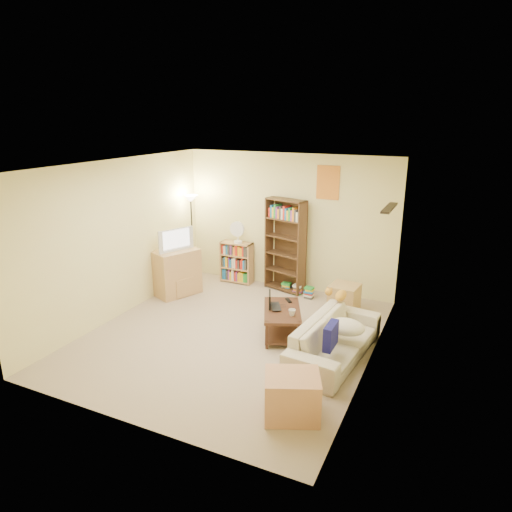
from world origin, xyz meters
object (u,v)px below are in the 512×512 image
tabby_cat (339,295)px  tall_bookshelf (285,243)px  television (174,239)px  end_cabinet (292,396)px  floor_lamp (191,213)px  short_bookshelf (237,262)px  mug (292,313)px  tv_stand (176,272)px  coffee_table (282,319)px  side_table (344,299)px  desk_fan (237,231)px  sofa (335,339)px  laptop (279,307)px

tabby_cat → tall_bookshelf: (-1.36, 1.30, 0.30)m
television → end_cabinet: television is taller
tall_bookshelf → floor_lamp: tall_bookshelf is taller
short_bookshelf → floor_lamp: floor_lamp is taller
mug → tv_stand: bearing=161.1°
tall_bookshelf → floor_lamp: (-1.83, -0.25, 0.44)m
tall_bookshelf → end_cabinet: bearing=-50.9°
coffee_table → tall_bookshelf: tall_bookshelf is taller
short_bookshelf → side_table: (2.28, -0.59, -0.15)m
desk_fan → end_cabinet: size_ratio=0.72×
tall_bookshelf → side_table: 1.55m
coffee_table → short_bookshelf: (-1.64, 1.73, 0.13)m
tabby_cat → tv_stand: 3.11m
tabby_cat → tall_bookshelf: size_ratio=0.25×
mug → tall_bookshelf: (-0.85, 1.88, 0.44)m
coffee_table → television: bearing=139.2°
tv_stand → television: (0.00, 0.00, 0.62)m
television → floor_lamp: 0.82m
television → floor_lamp: size_ratio=0.40×
short_bookshelf → sofa: bearing=-39.2°
television → desk_fan: bearing=-15.5°
tv_stand → end_cabinet: tv_stand is taller
television → end_cabinet: 4.08m
tv_stand → floor_lamp: (-0.10, 0.74, 0.93)m
sofa → side_table: bearing=15.6°
tall_bookshelf → tabby_cat: bearing=-27.4°
coffee_table → floor_lamp: size_ratio=0.63×
sofa → tall_bookshelf: tall_bookshelf is taller
tabby_cat → desk_fan: bearing=151.5°
desk_fan → tabby_cat: bearing=-28.5°
coffee_table → tv_stand: size_ratio=1.29×
mug → short_bookshelf: bearing=134.5°
mug → side_table: 1.37m
sofa → short_bookshelf: bearing=57.2°
mug → tv_stand: tv_stand is taller
coffee_table → mug: bearing=-58.6°
television → short_bookshelf: 1.39m
sofa → coffee_table: sofa is taller
mug → tall_bookshelf: size_ratio=0.07×
side_table → laptop: bearing=-122.6°
floor_lamp → side_table: (3.11, -0.34, -1.10)m
sofa → mug: 0.71m
sofa → short_bookshelf: size_ratio=2.36×
laptop → television: 2.48m
tv_stand → side_table: 3.04m
tabby_cat → tv_stand: size_ratio=0.51×
sofa → television: (-3.25, 1.03, 0.76)m
floor_lamp → end_cabinet: 4.70m
sofa → television: bearing=78.5°
tall_bookshelf → end_cabinet: tall_bookshelf is taller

